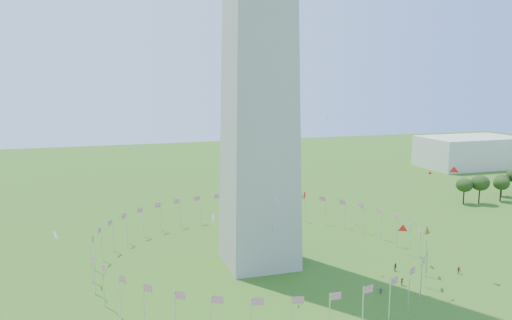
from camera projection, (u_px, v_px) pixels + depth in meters
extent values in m
cylinder|color=silver|center=(397.00, 231.00, 137.19)|extent=(0.24, 0.24, 9.00)
cylinder|color=silver|center=(381.00, 225.00, 143.54)|extent=(0.24, 0.24, 9.00)
cylinder|color=silver|center=(364.00, 219.00, 149.33)|extent=(0.24, 0.24, 9.00)
cylinder|color=silver|center=(345.00, 214.00, 154.38)|extent=(0.24, 0.24, 9.00)
cylinder|color=silver|center=(325.00, 211.00, 158.55)|extent=(0.24, 0.24, 9.00)
cylinder|color=silver|center=(305.00, 208.00, 161.69)|extent=(0.24, 0.24, 9.00)
cylinder|color=silver|center=(284.00, 207.00, 163.73)|extent=(0.24, 0.24, 9.00)
cylinder|color=silver|center=(263.00, 206.00, 164.60)|extent=(0.24, 0.24, 9.00)
cylinder|color=silver|center=(242.00, 206.00, 164.27)|extent=(0.24, 0.24, 9.00)
cylinder|color=silver|center=(221.00, 207.00, 162.74)|extent=(0.24, 0.24, 9.00)
cylinder|color=silver|center=(200.00, 210.00, 160.08)|extent=(0.24, 0.24, 9.00)
cylinder|color=silver|center=(180.00, 213.00, 156.35)|extent=(0.24, 0.24, 9.00)
cylinder|color=silver|center=(161.00, 217.00, 151.68)|extent=(0.24, 0.24, 9.00)
cylinder|color=silver|center=(143.00, 222.00, 146.20)|extent=(0.24, 0.24, 9.00)
cylinder|color=silver|center=(127.00, 228.00, 140.07)|extent=(0.24, 0.24, 9.00)
cylinder|color=silver|center=(113.00, 235.00, 133.50)|extent=(0.24, 0.24, 9.00)
cylinder|color=silver|center=(102.00, 244.00, 126.67)|extent=(0.24, 0.24, 9.00)
cylinder|color=silver|center=(94.00, 253.00, 119.79)|extent=(0.24, 0.24, 9.00)
cylinder|color=silver|center=(91.00, 264.00, 113.08)|extent=(0.24, 0.24, 9.00)
cylinder|color=silver|center=(94.00, 274.00, 106.73)|extent=(0.24, 0.24, 9.00)
cylinder|color=silver|center=(104.00, 286.00, 100.95)|extent=(0.24, 0.24, 9.00)
cylinder|color=silver|center=(120.00, 296.00, 95.89)|extent=(0.24, 0.24, 9.00)
cylinder|color=silver|center=(144.00, 306.00, 91.73)|extent=(0.24, 0.24, 9.00)
cylinder|color=silver|center=(175.00, 314.00, 88.58)|extent=(0.24, 0.24, 9.00)
cylinder|color=silver|center=(211.00, 320.00, 86.54)|extent=(0.24, 0.24, 9.00)
cylinder|color=silver|center=(329.00, 317.00, 87.53)|extent=(0.24, 0.24, 9.00)
cylinder|color=silver|center=(363.00, 310.00, 90.20)|extent=(0.24, 0.24, 9.00)
cylinder|color=silver|center=(390.00, 301.00, 93.92)|extent=(0.24, 0.24, 9.00)
cylinder|color=silver|center=(409.00, 291.00, 98.60)|extent=(0.24, 0.24, 9.00)
cylinder|color=silver|center=(421.00, 279.00, 104.08)|extent=(0.24, 0.24, 9.00)
cylinder|color=silver|center=(426.00, 268.00, 110.20)|extent=(0.24, 0.24, 9.00)
cylinder|color=silver|center=(426.00, 258.00, 116.78)|extent=(0.24, 0.24, 9.00)
cylinder|color=silver|center=(420.00, 248.00, 123.61)|extent=(0.24, 0.24, 9.00)
cylinder|color=silver|center=(410.00, 239.00, 130.48)|extent=(0.24, 0.24, 9.00)
cube|color=beige|center=(469.00, 152.00, 263.81)|extent=(50.00, 30.00, 16.00)
imported|color=#73685C|center=(381.00, 290.00, 107.83)|extent=(1.41, 1.32, 1.46)
imported|color=#5B1516|center=(402.00, 282.00, 111.92)|extent=(1.32, 1.15, 1.78)
imported|color=#32194C|center=(396.00, 267.00, 120.41)|extent=(1.07, 1.19, 2.00)
imported|color=#551413|center=(459.00, 270.00, 118.68)|extent=(1.20, 1.29, 1.75)
plane|color=red|center=(403.00, 229.00, 108.24)|extent=(1.77, 1.91, 2.40)
plane|color=white|center=(213.00, 218.00, 79.95)|extent=(0.24, 1.86, 1.85)
plane|color=yellow|center=(94.00, 166.00, 122.07)|extent=(0.37, 1.62, 1.58)
plane|color=red|center=(305.00, 195.00, 108.77)|extent=(1.49, 0.23, 1.50)
plane|color=#CC2699|center=(277.00, 200.00, 88.09)|extent=(1.83, 0.92, 1.62)
plane|color=yellow|center=(327.00, 118.00, 121.90)|extent=(0.80, 0.98, 1.26)
plane|color=yellow|center=(357.00, 225.00, 104.43)|extent=(0.59, 1.31, 1.30)
plane|color=green|center=(273.00, 228.00, 103.58)|extent=(1.72, 0.67, 1.68)
plane|color=white|center=(55.00, 235.00, 107.80)|extent=(1.38, 1.66, 1.68)
plane|color=red|center=(430.00, 173.00, 120.04)|extent=(0.83, 0.53, 0.95)
plane|color=green|center=(427.00, 231.00, 106.18)|extent=(1.88, 0.87, 1.91)
plane|color=red|center=(454.00, 170.00, 115.72)|extent=(1.83, 2.56, 2.32)
ellipsoid|color=#2A4517|center=(464.00, 191.00, 185.15)|extent=(6.12, 6.12, 9.56)
ellipsoid|color=#2A4517|center=(480.00, 190.00, 185.05)|extent=(6.82, 6.82, 10.66)
ellipsoid|color=#2A4517|center=(501.00, 189.00, 189.02)|extent=(5.98, 5.98, 9.34)
ellipsoid|color=#2A4517|center=(502.00, 186.00, 196.99)|extent=(5.58, 5.58, 8.71)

